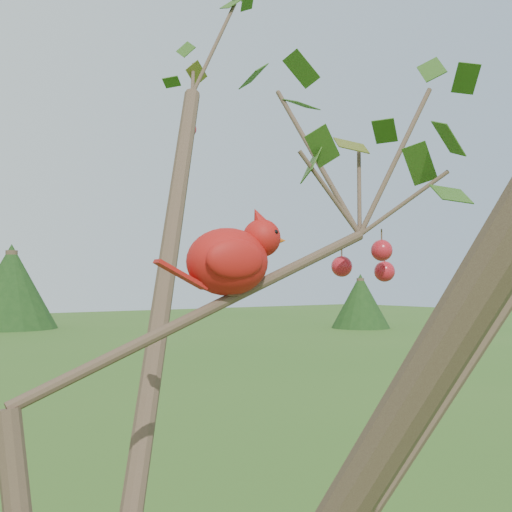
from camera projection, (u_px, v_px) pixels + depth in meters
The scene contains 2 objects.
crabapple_tree at pixel (100, 278), 0.79m from camera, with size 2.35×2.05×2.95m.
cardinal at pixel (232, 258), 1.02m from camera, with size 0.22×0.13×0.16m.
Camera 1 is at (-0.28, -0.78, 2.12)m, focal length 45.00 mm.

